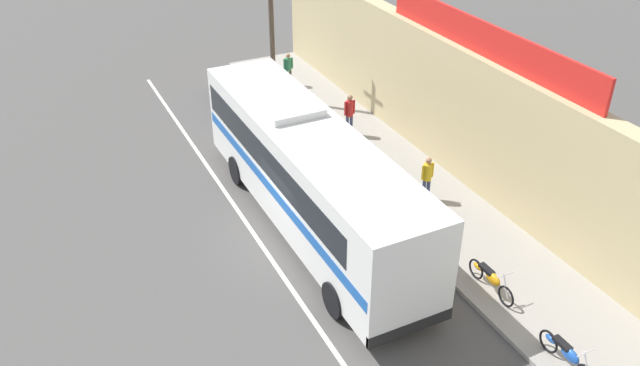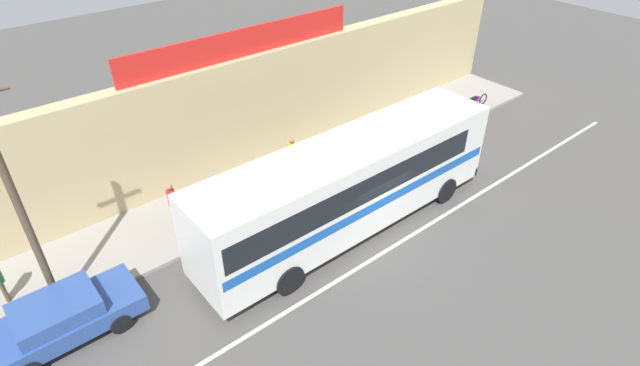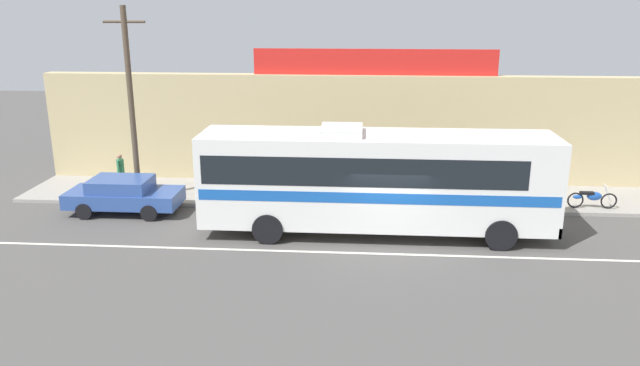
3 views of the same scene
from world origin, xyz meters
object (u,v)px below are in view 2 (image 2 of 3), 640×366
object	(u,v)px
motorcycle_purple	(388,138)
pedestrian_far_left	(172,201)
motorcycle_orange	(476,101)
parked_car	(62,317)
pedestrian_far_right	(292,153)
intercity_bus	(348,182)
motorcycle_red	(435,119)
utility_pole	(17,203)

from	to	relation	value
motorcycle_purple	pedestrian_far_left	distance (m)	10.23
motorcycle_orange	pedestrian_far_left	xyz separation A→B (m)	(-16.57, 1.14, 0.60)
parked_car	motorcycle_orange	size ratio (longest dim) A/B	2.19
motorcycle_orange	pedestrian_far_right	distance (m)	11.22
intercity_bus	pedestrian_far_left	distance (m)	6.38
intercity_bus	motorcycle_red	distance (m)	9.07
utility_pole	motorcycle_red	size ratio (longest dim) A/B	4.03
intercity_bus	pedestrian_far_left	xyz separation A→B (m)	(-4.80, 4.11, -0.90)
intercity_bus	motorcycle_red	bearing A→B (deg)	19.25
motorcycle_orange	motorcycle_purple	world-z (taller)	same
utility_pole	parked_car	bearing A→B (deg)	-96.32
motorcycle_purple	pedestrian_far_left	xyz separation A→B (m)	(-10.16, 1.01, 0.60)
motorcycle_red	pedestrian_far_right	size ratio (longest dim) A/B	1.14
motorcycle_red	pedestrian_far_left	size ratio (longest dim) A/B	1.07
motorcycle_orange	pedestrian_far_left	bearing A→B (deg)	176.08
parked_car	motorcycle_orange	world-z (taller)	parked_car
utility_pole	motorcycle_purple	xyz separation A→B (m)	(14.72, 0.37, -3.49)
parked_car	pedestrian_far_right	distance (m)	10.46
parked_car	motorcycle_purple	size ratio (longest dim) A/B	2.22
motorcycle_red	pedestrian_far_left	world-z (taller)	pedestrian_far_left
intercity_bus	motorcycle_orange	size ratio (longest dim) A/B	6.13
utility_pole	motorcycle_red	bearing A→B (deg)	0.69
pedestrian_far_left	parked_car	bearing A→B (deg)	-151.09
parked_car	pedestrian_far_right	bearing A→B (deg)	14.62
intercity_bus	pedestrian_far_right	world-z (taller)	intercity_bus
parked_car	utility_pole	world-z (taller)	utility_pole
motorcycle_purple	motorcycle_red	xyz separation A→B (m)	(3.08, -0.16, 0.00)
parked_car	motorcycle_purple	distance (m)	14.94
motorcycle_purple	intercity_bus	bearing A→B (deg)	-149.95
intercity_bus	motorcycle_red	size ratio (longest dim) A/B	6.39
utility_pole	pedestrian_far_left	bearing A→B (deg)	16.85
motorcycle_red	pedestrian_far_right	bearing A→B (deg)	171.18
intercity_bus	motorcycle_orange	bearing A→B (deg)	14.19
intercity_bus	pedestrian_far_right	distance (m)	4.32
intercity_bus	motorcycle_purple	bearing A→B (deg)	30.05
motorcycle_orange	motorcycle_purple	size ratio (longest dim) A/B	1.02
intercity_bus	parked_car	xyz separation A→B (m)	(-9.49, 1.52, -1.33)
pedestrian_far_left	utility_pole	bearing A→B (deg)	-163.15
pedestrian_far_right	motorcycle_purple	bearing A→B (deg)	-12.57
intercity_bus	motorcycle_orange	distance (m)	12.24
parked_car	motorcycle_purple	world-z (taller)	parked_car
motorcycle_purple	pedestrian_far_right	size ratio (longest dim) A/B	1.17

